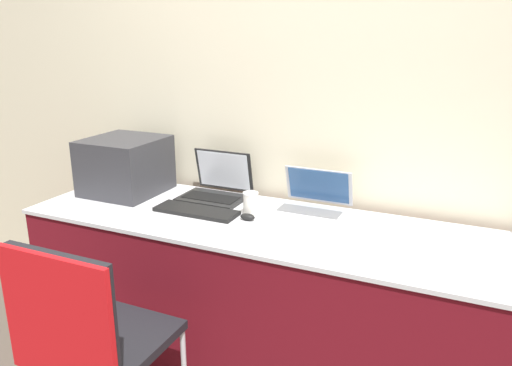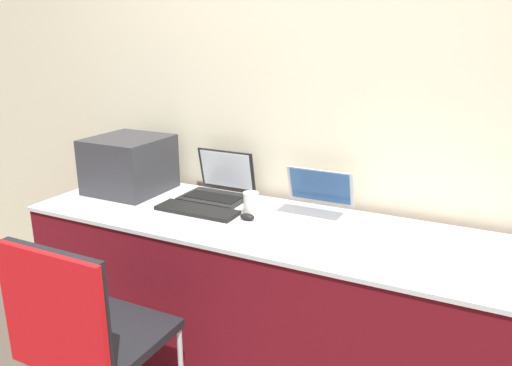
% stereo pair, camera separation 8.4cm
% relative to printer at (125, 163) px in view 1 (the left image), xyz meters
% --- Properties ---
extents(wall_back, '(8.00, 0.05, 2.60)m').
position_rel_printer_xyz_m(wall_back, '(0.99, 0.34, 0.37)').
color(wall_back, beige).
rests_on(wall_back, ground_plane).
extents(table, '(2.59, 0.73, 0.76)m').
position_rel_printer_xyz_m(table, '(0.99, -0.11, -0.55)').
color(table, maroon).
rests_on(table, ground_plane).
extents(printer, '(0.40, 0.41, 0.31)m').
position_rel_printer_xyz_m(printer, '(0.00, 0.00, 0.00)').
color(printer, '#333338').
rests_on(printer, table).
extents(laptop_left, '(0.35, 0.29, 0.25)m').
position_rel_printer_xyz_m(laptop_left, '(0.52, 0.13, -0.11)').
color(laptop_left, black).
rests_on(laptop_left, table).
extents(laptop_right, '(0.36, 0.27, 0.21)m').
position_rel_printer_xyz_m(laptop_right, '(1.08, 0.14, -0.12)').
color(laptop_right, '#B7B7BC').
rests_on(laptop_right, table).
extents(external_keyboard, '(0.44, 0.15, 0.02)m').
position_rel_printer_xyz_m(external_keyboard, '(0.54, -0.13, -0.16)').
color(external_keyboard, black).
rests_on(external_keyboard, table).
extents(coffee_cup, '(0.08, 0.08, 0.12)m').
position_rel_printer_xyz_m(coffee_cup, '(0.81, -0.05, -0.11)').
color(coffee_cup, white).
rests_on(coffee_cup, table).
extents(mouse, '(0.08, 0.04, 0.03)m').
position_rel_printer_xyz_m(mouse, '(0.83, -0.12, -0.15)').
color(mouse, black).
rests_on(mouse, table).
extents(chair, '(0.50, 0.48, 0.92)m').
position_rel_printer_xyz_m(chair, '(0.53, -0.95, -0.37)').
color(chair, black).
rests_on(chair, ground_plane).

